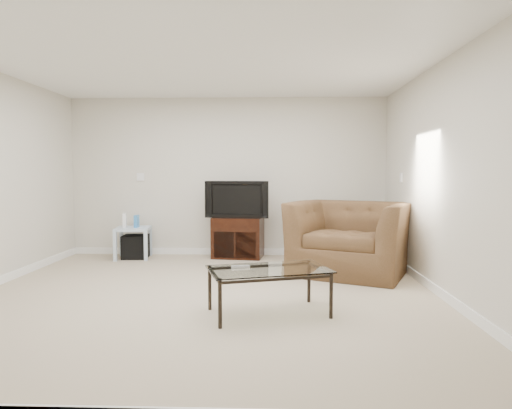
{
  "coord_description": "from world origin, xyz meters",
  "views": [
    {
      "loc": [
        0.71,
        -4.75,
        1.32
      ],
      "look_at": [
        0.5,
        1.2,
        0.9
      ],
      "focal_mm": 32.0,
      "sensor_mm": 36.0,
      "label": 1
    }
  ],
  "objects_px": {
    "side_table": "(133,243)",
    "coffee_table": "(269,291)",
    "recliner": "(350,225)",
    "tv_stand": "(238,237)",
    "subwoofer": "(136,247)",
    "television": "(238,199)"
  },
  "relations": [
    {
      "from": "side_table",
      "to": "coffee_table",
      "type": "relative_size",
      "value": 0.46
    },
    {
      "from": "recliner",
      "to": "tv_stand",
      "type": "bearing_deg",
      "value": 169.15
    },
    {
      "from": "subwoofer",
      "to": "coffee_table",
      "type": "xyz_separation_m",
      "value": [
        2.08,
        -2.72,
        0.04
      ]
    },
    {
      "from": "tv_stand",
      "to": "recliner",
      "type": "distance_m",
      "value": 1.91
    },
    {
      "from": "television",
      "to": "coffee_table",
      "type": "bearing_deg",
      "value": -74.62
    },
    {
      "from": "recliner",
      "to": "coffee_table",
      "type": "bearing_deg",
      "value": -96.44
    },
    {
      "from": "tv_stand",
      "to": "side_table",
      "type": "bearing_deg",
      "value": -167.29
    },
    {
      "from": "television",
      "to": "subwoofer",
      "type": "bearing_deg",
      "value": -170.82
    },
    {
      "from": "television",
      "to": "recliner",
      "type": "xyz_separation_m",
      "value": [
        1.55,
        -1.05,
        -0.28
      ]
    },
    {
      "from": "television",
      "to": "side_table",
      "type": "relative_size",
      "value": 1.82
    },
    {
      "from": "subwoofer",
      "to": "recliner",
      "type": "relative_size",
      "value": 0.26
    },
    {
      "from": "coffee_table",
      "to": "recliner",
      "type": "bearing_deg",
      "value": 59.49
    },
    {
      "from": "tv_stand",
      "to": "coffee_table",
      "type": "distance_m",
      "value": 2.91
    },
    {
      "from": "side_table",
      "to": "coffee_table",
      "type": "xyz_separation_m",
      "value": [
        2.1,
        -2.7,
        -0.03
      ]
    },
    {
      "from": "coffee_table",
      "to": "subwoofer",
      "type": "bearing_deg",
      "value": 127.31
    },
    {
      "from": "subwoofer",
      "to": "television",
      "type": "bearing_deg",
      "value": 3.85
    },
    {
      "from": "side_table",
      "to": "subwoofer",
      "type": "height_order",
      "value": "side_table"
    },
    {
      "from": "side_table",
      "to": "subwoofer",
      "type": "relative_size",
      "value": 1.35
    },
    {
      "from": "side_table",
      "to": "recliner",
      "type": "xyz_separation_m",
      "value": [
        3.15,
        -0.92,
        0.39
      ]
    },
    {
      "from": "television",
      "to": "side_table",
      "type": "xyz_separation_m",
      "value": [
        -1.6,
        -0.13,
        -0.67
      ]
    },
    {
      "from": "television",
      "to": "coffee_table",
      "type": "relative_size",
      "value": 0.83
    },
    {
      "from": "coffee_table",
      "to": "side_table",
      "type": "bearing_deg",
      "value": 127.91
    }
  ]
}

